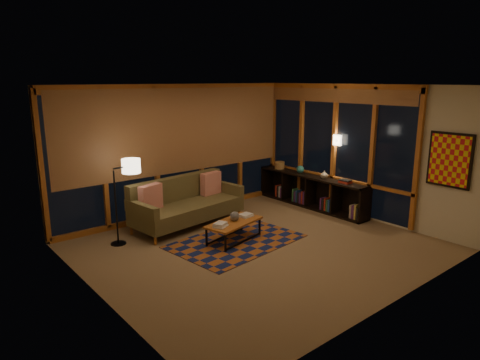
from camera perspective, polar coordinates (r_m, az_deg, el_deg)
floor at (r=7.40m, az=2.39°, el=-8.88°), size 5.50×5.00×0.01m
ceiling at (r=6.85m, az=2.61°, el=12.52°), size 5.50×5.00×0.01m
walls at (r=7.00m, az=2.49°, el=1.40°), size 5.51×5.01×2.70m
window_wall_back at (r=8.92m, az=-8.06°, el=3.88°), size 5.30×0.16×2.60m
window_wall_right at (r=9.35m, az=12.29°, el=4.13°), size 0.16×3.70×2.60m
wall_art at (r=8.11m, az=26.16°, el=2.40°), size 0.06×0.74×0.94m
wall_sconce at (r=9.18m, az=12.85°, el=5.20°), size 0.12×0.18×0.22m
sofa at (r=8.36m, az=-6.94°, el=-3.03°), size 2.31×1.17×0.91m
pillow_left at (r=7.98m, az=-11.83°, el=-2.26°), size 0.49×0.28×0.47m
pillow_right at (r=8.87m, az=-3.91°, el=-0.46°), size 0.48×0.21×0.46m
area_rug at (r=7.61m, az=-0.52°, el=-8.16°), size 2.38×1.72×0.01m
coffee_table at (r=7.59m, az=-0.81°, el=-6.84°), size 1.17×0.73×0.36m
book_stack_a at (r=7.27m, az=-2.69°, el=-5.95°), size 0.31×0.29×0.07m
book_stack_b at (r=7.78m, az=0.82°, el=-4.74°), size 0.24×0.20×0.04m
ceramic_pot at (r=7.54m, az=-0.73°, el=-4.83°), size 0.18×0.18×0.17m
floor_lamp at (r=7.57m, az=-16.24°, el=-3.02°), size 0.52×0.37×1.47m
bookshelf at (r=9.65m, az=9.43°, el=-1.48°), size 0.40×2.86×0.71m
basket at (r=10.19m, az=5.31°, el=1.98°), size 0.23×0.23×0.17m
teal_bowl at (r=9.77m, az=8.04°, el=1.42°), size 0.22×0.22×0.17m
vase at (r=9.33m, az=11.17°, el=0.72°), size 0.20×0.20×0.17m
shelf_book_stack at (r=9.01m, az=13.86°, el=-0.18°), size 0.19×0.25×0.07m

